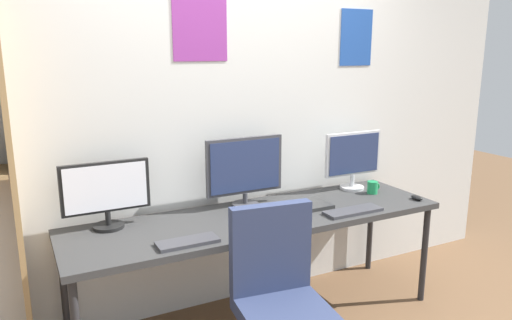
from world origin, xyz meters
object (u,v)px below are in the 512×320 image
object	(u,v)px
coffee_mug	(373,187)
laptop_closed	(306,206)
monitor_right	(353,158)
monitor_center	(245,169)
keyboard_left	(188,242)
office_chair	(280,320)
desk	(260,222)
monitor_left	(106,192)
keyboard_right	(353,211)
computer_mouse	(417,198)

from	to	relation	value
coffee_mug	laptop_closed	bearing A→B (deg)	-175.60
monitor_right	laptop_closed	xyz separation A→B (m)	(-0.55, -0.21, -0.23)
monitor_center	keyboard_left	distance (m)	0.75
laptop_closed	monitor_right	bearing A→B (deg)	22.31
office_chair	desk	bearing A→B (deg)	71.49
monitor_left	monitor_center	distance (m)	0.90
office_chair	monitor_left	size ratio (longest dim) A/B	1.96
monitor_right	keyboard_right	size ratio (longest dim) A/B	1.21
computer_mouse	keyboard_left	bearing A→B (deg)	-179.57
monitor_center	monitor_right	world-z (taller)	monitor_center
monitor_center	coffee_mug	bearing A→B (deg)	-9.83
monitor_left	coffee_mug	xyz separation A→B (m)	(1.85, -0.17, -0.18)
monitor_left	coffee_mug	world-z (taller)	monitor_left
monitor_left	monitor_center	world-z (taller)	monitor_center
desk	computer_mouse	size ratio (longest dim) A/B	25.33
coffee_mug	monitor_left	bearing A→B (deg)	174.89
desk	monitor_left	distance (m)	0.96
monitor_center	keyboard_right	size ratio (longest dim) A/B	1.36
desk	monitor_left	bearing A→B (deg)	166.67
monitor_left	laptop_closed	bearing A→B (deg)	-9.70
monitor_center	laptop_closed	world-z (taller)	monitor_center
keyboard_right	monitor_right	bearing A→B (deg)	52.81
keyboard_left	laptop_closed	xyz separation A→B (m)	(0.91, 0.23, 0.00)
office_chair	computer_mouse	bearing A→B (deg)	17.27
monitor_center	laptop_closed	bearing A→B (deg)	-31.49
laptop_closed	office_chair	bearing A→B (deg)	-130.24
office_chair	monitor_center	xyz separation A→B (m)	(0.21, 0.85, 0.59)
monitor_center	keyboard_left	bearing A→B (deg)	-141.69
keyboard_left	keyboard_right	distance (m)	1.12
office_chair	keyboard_right	distance (m)	0.94
monitor_right	computer_mouse	size ratio (longest dim) A/B	5.01
desk	monitor_left	world-z (taller)	monitor_left
keyboard_right	laptop_closed	xyz separation A→B (m)	(-0.21, 0.23, 0.00)
laptop_closed	keyboard_right	bearing A→B (deg)	-45.99
desk	computer_mouse	bearing A→B (deg)	-10.92
office_chair	monitor_center	distance (m)	1.05
keyboard_left	computer_mouse	xyz separation A→B (m)	(1.69, 0.01, 0.01)
desk	monitor_right	bearing A→B (deg)	13.33
monitor_center	keyboard_right	world-z (taller)	monitor_center
desk	keyboard_left	world-z (taller)	keyboard_left
office_chair	laptop_closed	size ratio (longest dim) A/B	3.09
keyboard_right	computer_mouse	size ratio (longest dim) A/B	4.15
desk	monitor_center	world-z (taller)	monitor_center
desk	keyboard_right	size ratio (longest dim) A/B	6.11
office_chair	monitor_right	distance (m)	1.51
monitor_right	laptop_closed	bearing A→B (deg)	-158.85
keyboard_left	laptop_closed	world-z (taller)	laptop_closed
keyboard_left	computer_mouse	world-z (taller)	computer_mouse
keyboard_right	coffee_mug	xyz separation A→B (m)	(0.40, 0.28, 0.04)
computer_mouse	laptop_closed	xyz separation A→B (m)	(-0.78, 0.22, -0.00)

